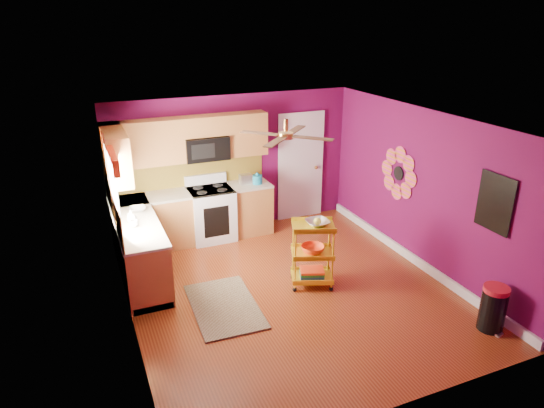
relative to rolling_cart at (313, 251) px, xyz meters
name	(u,v)px	position (x,y,z in m)	size (l,w,h in m)	color
ground	(290,290)	(-0.37, -0.01, -0.56)	(5.00, 5.00, 0.00)	maroon
room_envelope	(293,185)	(-0.35, -0.01, 1.07)	(4.54, 5.04, 2.52)	#600B43
lower_cabinets	(171,231)	(-1.72, 1.81, -0.13)	(2.81, 2.31, 0.94)	#9A5D2A
electric_range	(211,213)	(-0.92, 2.16, -0.08)	(0.76, 0.66, 1.13)	white
upper_cabinetry	(167,145)	(-1.61, 2.16, 1.24)	(2.80, 2.30, 1.26)	#9A5D2A
left_window	(112,176)	(-2.59, 1.04, 1.18)	(0.08, 1.35, 1.08)	white
panel_door	(300,167)	(0.98, 2.46, 0.46)	(0.95, 0.11, 2.15)	white
right_wall_art	(438,185)	(1.86, -0.35, 0.88)	(0.04, 2.74, 1.04)	black
ceiling_fan	(286,135)	(-0.37, 0.19, 1.73)	(1.01, 1.01, 0.26)	#BF8C3F
shag_rug	(224,306)	(-1.40, -0.05, -0.55)	(0.87, 1.42, 0.02)	black
rolling_cart	(313,251)	(0.00, 0.00, 0.00)	(0.72, 0.63, 1.09)	yellow
trash_can	(493,308)	(1.62, -1.87, -0.25)	(0.39, 0.39, 0.62)	black
teal_kettle	(257,179)	(-0.05, 2.12, 0.46)	(0.18, 0.18, 0.21)	teal
toaster	(246,179)	(-0.25, 2.18, 0.47)	(0.22, 0.15, 0.18)	beige
soap_bottle_a	(130,216)	(-2.39, 1.25, 0.46)	(0.08, 0.08, 0.17)	#EA3F72
soap_bottle_b	(131,217)	(-2.38, 1.21, 0.47)	(0.14, 0.14, 0.18)	white
counter_dish	(138,209)	(-2.24, 1.63, 0.41)	(0.25, 0.25, 0.06)	white
counter_cup	(134,224)	(-2.37, 1.04, 0.43)	(0.12, 0.12, 0.10)	white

